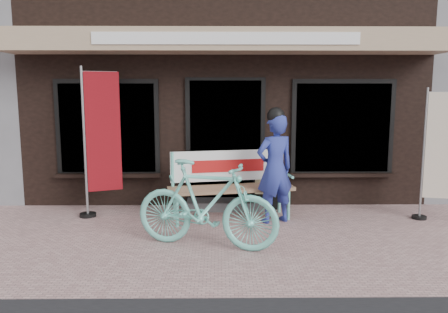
{
  "coord_description": "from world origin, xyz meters",
  "views": [
    {
      "loc": [
        -0.1,
        -5.43,
        1.95
      ],
      "look_at": [
        -0.04,
        0.7,
        1.05
      ],
      "focal_mm": 35.0,
      "sensor_mm": 36.0,
      "label": 1
    }
  ],
  "objects_px": {
    "bench": "(230,179)",
    "nobori_cream": "(438,153)",
    "person": "(275,166)",
    "nobori_red": "(100,140)",
    "bicycle": "(206,204)",
    "menu_stand": "(266,183)"
  },
  "relations": [
    {
      "from": "bench",
      "to": "nobori_cream",
      "type": "relative_size",
      "value": 0.98
    },
    {
      "from": "nobori_cream",
      "to": "bench",
      "type": "bearing_deg",
      "value": -170.09
    },
    {
      "from": "person",
      "to": "nobori_red",
      "type": "height_order",
      "value": "nobori_red"
    },
    {
      "from": "person",
      "to": "bicycle",
      "type": "bearing_deg",
      "value": -154.42
    },
    {
      "from": "bicycle",
      "to": "nobori_red",
      "type": "height_order",
      "value": "nobori_red"
    },
    {
      "from": "bench",
      "to": "nobori_red",
      "type": "height_order",
      "value": "nobori_red"
    },
    {
      "from": "menu_stand",
      "to": "bicycle",
      "type": "bearing_deg",
      "value": -107.56
    },
    {
      "from": "nobori_red",
      "to": "nobori_cream",
      "type": "height_order",
      "value": "nobori_red"
    },
    {
      "from": "menu_stand",
      "to": "nobori_cream",
      "type": "bearing_deg",
      "value": -4.82
    },
    {
      "from": "nobori_red",
      "to": "menu_stand",
      "type": "distance_m",
      "value": 2.79
    },
    {
      "from": "nobori_cream",
      "to": "menu_stand",
      "type": "distance_m",
      "value": 2.69
    },
    {
      "from": "person",
      "to": "nobori_cream",
      "type": "height_order",
      "value": "nobori_cream"
    },
    {
      "from": "bench",
      "to": "nobori_red",
      "type": "bearing_deg",
      "value": 164.71
    },
    {
      "from": "nobori_red",
      "to": "menu_stand",
      "type": "relative_size",
      "value": 2.75
    },
    {
      "from": "bicycle",
      "to": "nobori_cream",
      "type": "relative_size",
      "value": 0.92
    },
    {
      "from": "nobori_red",
      "to": "nobori_cream",
      "type": "bearing_deg",
      "value": -25.21
    },
    {
      "from": "bicycle",
      "to": "person",
      "type": "bearing_deg",
      "value": -25.21
    },
    {
      "from": "bicycle",
      "to": "nobori_cream",
      "type": "distance_m",
      "value": 3.71
    },
    {
      "from": "nobori_red",
      "to": "menu_stand",
      "type": "height_order",
      "value": "nobori_red"
    },
    {
      "from": "person",
      "to": "menu_stand",
      "type": "relative_size",
      "value": 2.03
    },
    {
      "from": "nobori_cream",
      "to": "person",
      "type": "bearing_deg",
      "value": -165.16
    },
    {
      "from": "bicycle",
      "to": "menu_stand",
      "type": "relative_size",
      "value": 2.18
    }
  ]
}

